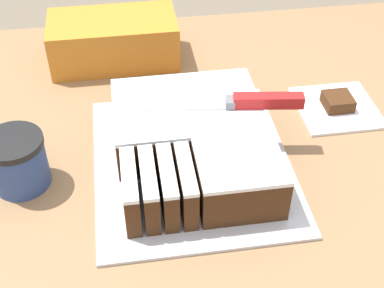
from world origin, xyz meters
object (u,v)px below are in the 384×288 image
cake_board (192,163)px  knife (253,102)px  coffee_cup (18,162)px  storage_box (114,40)px  cake (194,142)px  brownie (338,101)px

cake_board → knife: size_ratio=1.39×
cake_board → coffee_cup: size_ratio=3.98×
coffee_cup → storage_box: size_ratio=0.36×
cake → storage_box: (-0.12, 0.35, 0.00)m
knife → storage_box: (-0.23, 0.32, -0.05)m
coffee_cup → brownie: (0.59, 0.11, -0.03)m
storage_box → coffee_cup: bearing=-115.3°
knife → storage_box: size_ratio=1.04×
cake → brownie: bearing=19.9°
brownie → cake: bearing=-160.1°
cake → coffee_cup: coffee_cup is taller
cake_board → brownie: size_ratio=7.35×
coffee_cup → cake: bearing=1.2°
coffee_cup → storage_box: (0.17, 0.36, 0.00)m
coffee_cup → brownie: 0.60m
cake_board → storage_box: (-0.12, 0.36, 0.05)m
cake_board → knife: 0.15m
storage_box → cake: bearing=-71.2°
cake → storage_box: bearing=108.8°
cake → knife: knife is taller
coffee_cup → brownie: size_ratio=1.85×
cake → cake_board: bearing=-128.2°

